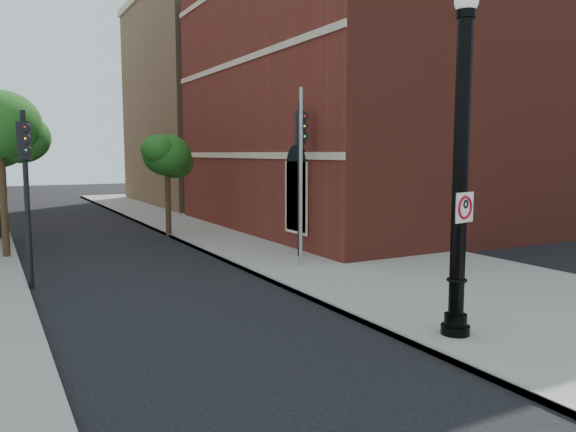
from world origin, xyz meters
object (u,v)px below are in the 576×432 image
lamppost (460,184)px  traffic_signal_right (300,154)px  traffic_signal_left (26,169)px  no_parking_sign (465,207)px

lamppost → traffic_signal_right: (1.48, 8.63, 0.56)m
traffic_signal_right → traffic_signal_left: bearing=-161.7°
lamppost → traffic_signal_right: size_ratio=1.23×
traffic_signal_left → traffic_signal_right: 8.36m
lamppost → traffic_signal_left: size_ratio=1.39×
no_parking_sign → traffic_signal_right: traffic_signal_right is taller
traffic_signal_left → traffic_signal_right: (8.35, 0.14, 0.41)m
no_parking_sign → lamppost: bearing=65.9°
lamppost → traffic_signal_left: bearing=129.0°
no_parking_sign → traffic_signal_right: bearing=67.9°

